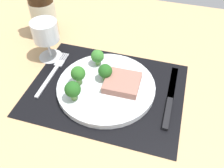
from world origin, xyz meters
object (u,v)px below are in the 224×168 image
object	(u,v)px
wine_bottle	(42,7)
wine_glass	(46,34)
fork	(53,73)
knife	(170,100)
plate	(106,87)
steak	(122,83)

from	to	relation	value
wine_bottle	wine_glass	bearing A→B (deg)	-59.15
fork	knife	bearing A→B (deg)	1.29
fork	plate	bearing A→B (deg)	-2.09
plate	wine_bottle	xyz separation A→B (cm)	(-27.17, 19.05, 9.28)
steak	fork	distance (cm)	20.97
plate	knife	distance (cm)	17.16
fork	knife	world-z (taller)	knife
fork	wine_bottle	world-z (taller)	wine_bottle
knife	steak	bearing A→B (deg)	179.94
plate	wine_bottle	size ratio (longest dim) A/B	0.89
plate	fork	bearing A→B (deg)	175.12
wine_bottle	wine_glass	size ratio (longest dim) A/B	2.39
fork	wine_glass	size ratio (longest dim) A/B	1.55
knife	wine_bottle	size ratio (longest dim) A/B	0.78
wine_bottle	steak	bearing A→B (deg)	-29.92
wine_glass	fork	bearing A→B (deg)	-59.09
plate	steak	distance (cm)	4.68
wine_bottle	wine_glass	xyz separation A→B (cm)	(6.27, -10.50, -1.80)
wine_bottle	wine_glass	distance (cm)	12.36
plate	wine_glass	world-z (taller)	wine_glass
fork	wine_glass	distance (cm)	11.55
fork	steak	bearing A→B (deg)	1.62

